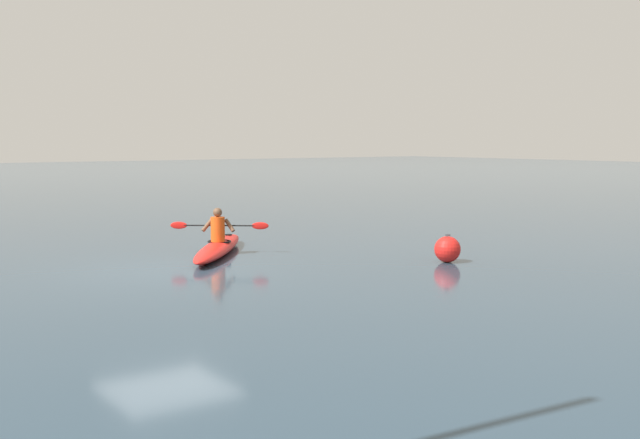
% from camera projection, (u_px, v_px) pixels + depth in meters
% --- Properties ---
extents(ground_plane, '(160.00, 160.00, 0.00)m').
position_uv_depth(ground_plane, '(165.00, 271.00, 15.84)').
color(ground_plane, '#283D4C').
extents(kayak, '(3.38, 4.00, 0.31)m').
position_uv_depth(kayak, '(218.00, 248.00, 18.09)').
color(kayak, red).
rests_on(kayak, ground).
extents(kayaker, '(1.84, 1.49, 0.79)m').
position_uv_depth(kayaker, '(218.00, 227.00, 18.04)').
color(kayaker, '#E04C14').
rests_on(kayaker, kayak).
extents(mooring_buoy_white_far, '(0.57, 0.57, 0.62)m').
position_uv_depth(mooring_buoy_white_far, '(447.00, 249.00, 16.92)').
color(mooring_buoy_white_far, red).
rests_on(mooring_buoy_white_far, ground).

